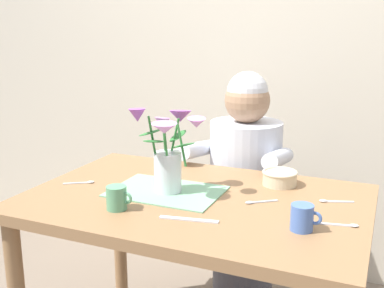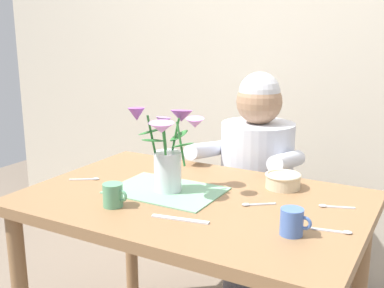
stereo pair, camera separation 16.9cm
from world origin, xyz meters
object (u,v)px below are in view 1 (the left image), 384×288
at_px(ceramic_bowl, 280,177).
at_px(seated_person, 244,190).
at_px(flower_vase, 168,152).
at_px(dinner_knife, 189,219).
at_px(tea_cup, 302,218).
at_px(ceramic_mug, 117,198).

bearing_deg(ceramic_bowl, seated_person, 124.34).
height_order(flower_vase, ceramic_bowl, flower_vase).
bearing_deg(dinner_knife, seated_person, 84.61).
relative_size(ceramic_bowl, dinner_knife, 0.72).
distance_m(seated_person, tea_cup, 0.88).
height_order(seated_person, flower_vase, seated_person).
bearing_deg(tea_cup, ceramic_mug, -172.83).
distance_m(flower_vase, ceramic_mug, 0.26).
bearing_deg(flower_vase, ceramic_mug, -112.38).
xyz_separation_m(dinner_knife, ceramic_mug, (-0.26, -0.01, 0.04)).
bearing_deg(ceramic_mug, ceramic_bowl, 46.43).
xyz_separation_m(seated_person, dinner_knife, (0.07, -0.82, 0.18)).
bearing_deg(tea_cup, ceramic_bowl, 112.11).
bearing_deg(ceramic_mug, tea_cup, 7.17).
xyz_separation_m(seated_person, ceramic_bowl, (0.25, -0.37, 0.21)).
bearing_deg(ceramic_mug, dinner_knife, 2.21).
bearing_deg(seated_person, flower_vase, -97.97).
xyz_separation_m(flower_vase, ceramic_mug, (-0.09, -0.21, -0.12)).
bearing_deg(seated_person, ceramic_mug, -101.43).
xyz_separation_m(flower_vase, tea_cup, (0.51, -0.14, -0.12)).
bearing_deg(seated_person, tea_cup, -60.18).
bearing_deg(tea_cup, flower_vase, 165.04).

